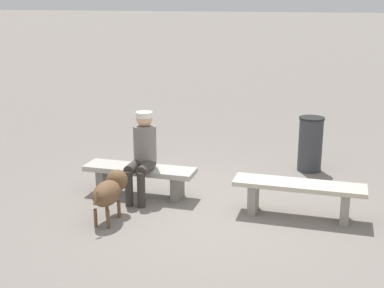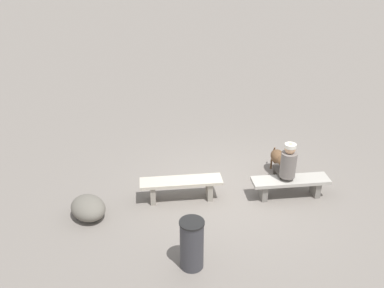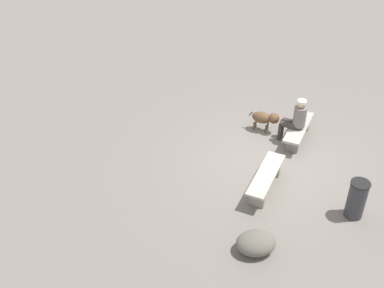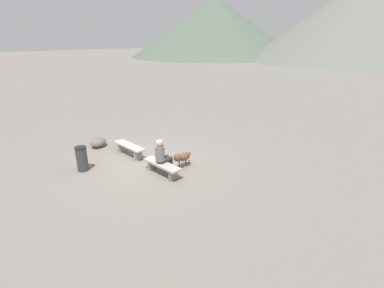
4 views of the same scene
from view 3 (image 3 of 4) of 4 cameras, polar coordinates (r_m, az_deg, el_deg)
name	(u,v)px [view 3 (image 3 of 4)]	position (r m, az deg, el deg)	size (l,w,h in m)	color
ground	(273,163)	(12.05, 9.60, -2.17)	(210.00, 210.00, 0.06)	gray
bench_left	(266,178)	(10.97, 8.71, -3.98)	(1.69, 0.47, 0.46)	gray
bench_right	(298,130)	(12.75, 12.46, 1.67)	(1.62, 0.48, 0.42)	gray
seated_person	(296,118)	(12.47, 12.18, 3.08)	(0.35, 0.65, 1.24)	slate
dog	(265,118)	(12.90, 8.67, 3.06)	(0.33, 0.83, 0.59)	brown
trash_bin	(357,199)	(10.70, 18.88, -6.20)	(0.41, 0.41, 0.90)	#38383D
boulder	(256,243)	(9.67, 7.56, -11.53)	(0.62, 0.79, 0.42)	#6B665B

